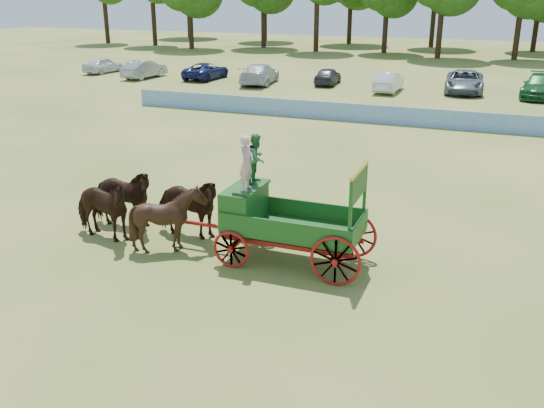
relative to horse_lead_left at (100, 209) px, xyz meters
The scene contains 8 objects.
ground 3.42m from the horse_lead_left, 35.13° to the left, with size 160.00×160.00×0.00m, color #9D8C47.
horse_lead_left is the anchor object (origin of this frame).
horse_lead_right 1.10m from the horse_lead_left, 90.00° to the left, with size 1.08×2.38×2.01m, color black.
horse_wheel_left 2.40m from the horse_lead_left, ahead, with size 1.62×1.83×2.01m, color black.
horse_wheel_right 2.64m from the horse_lead_left, 24.62° to the left, with size 1.08×2.38×2.01m, color black.
farm_dray 5.44m from the horse_lead_left, ahead, with size 6.00×2.00×3.68m.
sponsor_banner 19.96m from the horse_lead_left, 85.18° to the left, with size 26.00×0.08×1.05m, color #2056AE.
parked_cars 32.18m from the horse_lead_left, 94.51° to the left, with size 39.12×7.58×1.63m.
Camera 1 is at (8.58, -16.25, 7.46)m, focal length 40.00 mm.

